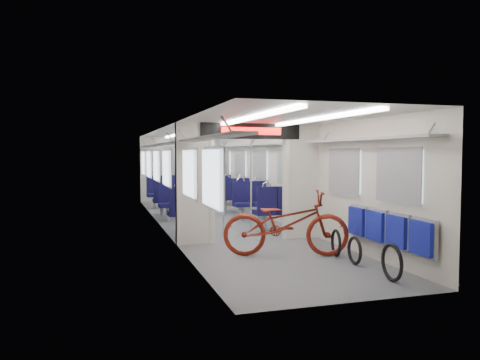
{
  "coord_description": "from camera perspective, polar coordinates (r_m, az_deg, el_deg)",
  "views": [
    {
      "loc": [
        -2.81,
        -10.71,
        1.73
      ],
      "look_at": [
        -0.1,
        -1.68,
        1.18
      ],
      "focal_mm": 35.0,
      "sensor_mm": 36.0,
      "label": 1
    }
  ],
  "objects": [
    {
      "name": "seat_bay_far_left",
      "position": [
        14.12,
        -9.03,
        -1.49
      ],
      "size": [
        0.93,
        2.18,
        1.13
      ],
      "color": "#0E0B34",
      "rests_on": "ground"
    },
    {
      "name": "seat_bay_far_right",
      "position": [
        14.61,
        -1.81,
        -1.33
      ],
      "size": [
        0.91,
        2.09,
        1.11
      ],
      "color": "#0E0B34",
      "rests_on": "ground"
    },
    {
      "name": "bike_hoop_a",
      "position": [
        6.69,
        18.02,
        -9.73
      ],
      "size": [
        0.09,
        0.53,
        0.52
      ],
      "primitive_type": "torus",
      "rotation": [
        1.57,
        0.0,
        1.5
      ],
      "color": "black",
      "rests_on": "ground"
    },
    {
      "name": "seat_bay_near_right",
      "position": [
        11.33,
        2.68,
        -2.69
      ],
      "size": [
        0.91,
        2.08,
        1.1
      ],
      "color": "#0E0B34",
      "rests_on": "ground"
    },
    {
      "name": "carriage",
      "position": [
        10.82,
        -1.66,
        2.1
      ],
      "size": [
        12.0,
        12.02,
        2.31
      ],
      "color": "#515456",
      "rests_on": "ground"
    },
    {
      "name": "stanchion_near_left",
      "position": [
        9.6,
        -2.09,
        -0.14
      ],
      "size": [
        0.04,
        0.04,
        2.3
      ],
      "primitive_type": "cylinder",
      "color": "silver",
      "rests_on": "ground"
    },
    {
      "name": "stanchion_near_right",
      "position": [
        9.89,
        1.35,
        -0.04
      ],
      "size": [
        0.04,
        0.04,
        2.3
      ],
      "primitive_type": "cylinder",
      "color": "silver",
      "rests_on": "ground"
    },
    {
      "name": "flip_bench",
      "position": [
        7.48,
        17.48,
        -5.68
      ],
      "size": [
        0.12,
        2.13,
        0.54
      ],
      "color": "gray",
      "rests_on": "carriage"
    },
    {
      "name": "stanchion_far_left",
      "position": [
        12.78,
        -5.43,
        0.7
      ],
      "size": [
        0.04,
        0.04,
        2.3
      ],
      "primitive_type": "cylinder",
      "color": "silver",
      "rests_on": "ground"
    },
    {
      "name": "stanchion_far_right",
      "position": [
        13.15,
        -3.27,
        0.78
      ],
      "size": [
        0.05,
        0.05,
        2.3
      ],
      "primitive_type": "cylinder",
      "color": "silver",
      "rests_on": "ground"
    },
    {
      "name": "bicycle",
      "position": [
        7.89,
        5.62,
        -5.27
      ],
      "size": [
        2.22,
        1.32,
        1.1
      ],
      "primitive_type": "imported",
      "rotation": [
        0.0,
        0.0,
        1.27
      ],
      "color": "maroon",
      "rests_on": "ground"
    },
    {
      "name": "bike_hoop_b",
      "position": [
        7.52,
        13.8,
        -8.54
      ],
      "size": [
        0.08,
        0.45,
        0.44
      ],
      "primitive_type": "torus",
      "rotation": [
        1.57,
        0.0,
        1.5
      ],
      "color": "black",
      "rests_on": "ground"
    },
    {
      "name": "seat_bay_near_left",
      "position": [
        11.25,
        -7.04,
        -2.73
      ],
      "size": [
        0.92,
        2.12,
        1.11
      ],
      "color": "#0E0B34",
      "rests_on": "ground"
    },
    {
      "name": "bike_hoop_c",
      "position": [
        8.03,
        11.63,
        -7.69
      ],
      "size": [
        0.13,
        0.46,
        0.46
      ],
      "primitive_type": "torus",
      "rotation": [
        1.57,
        0.0,
        1.39
      ],
      "color": "black",
      "rests_on": "ground"
    }
  ]
}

